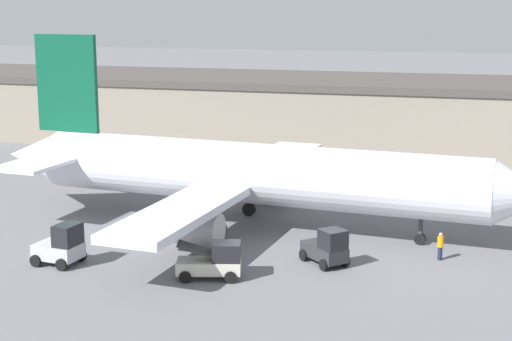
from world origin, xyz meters
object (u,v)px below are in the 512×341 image
at_px(airplane, 242,173).
at_px(pushback_tug, 327,248).
at_px(baggage_tug, 61,246).
at_px(belt_loader_truck, 214,261).
at_px(ground_crew_worker, 440,245).

relative_size(airplane, pushback_tug, 12.14).
height_order(baggage_tug, belt_loader_truck, baggage_tug).
xyz_separation_m(airplane, ground_crew_worker, (12.93, -3.69, -2.72)).
relative_size(belt_loader_truck, pushback_tug, 1.19).
xyz_separation_m(ground_crew_worker, belt_loader_truck, (-11.48, -6.41, 0.08)).
xyz_separation_m(ground_crew_worker, baggage_tug, (-20.46, -6.56, 0.20)).
distance_m(airplane, pushback_tug, 9.66).
height_order(baggage_tug, pushback_tug, baggage_tug).
relative_size(airplane, belt_loader_truck, 10.19).
height_order(ground_crew_worker, pushback_tug, pushback_tug).
xyz_separation_m(ground_crew_worker, pushback_tug, (-6.08, -2.60, 0.11)).
distance_m(ground_crew_worker, baggage_tug, 21.48).
bearing_deg(baggage_tug, ground_crew_worker, 24.51).
bearing_deg(belt_loader_truck, ground_crew_worker, 14.34).
bearing_deg(ground_crew_worker, pushback_tug, 23.79).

